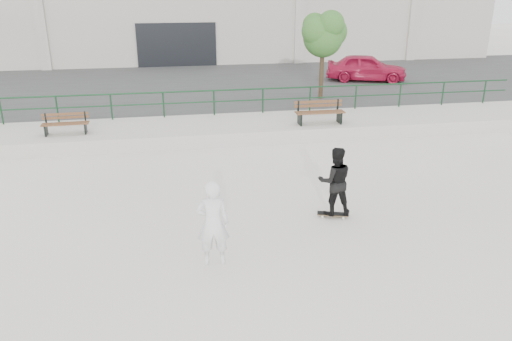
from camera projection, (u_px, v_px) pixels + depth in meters
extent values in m
plane|color=#B8B3A8|center=(220.00, 268.00, 10.26)|extent=(120.00, 120.00, 0.00)
cube|color=#B4B1A4|center=(192.00, 131.00, 18.92)|extent=(30.00, 3.00, 0.50)
cube|color=#383838|center=(182.00, 88.00, 26.75)|extent=(60.00, 14.00, 0.50)
cylinder|color=#163D21|center=(188.00, 91.00, 19.68)|extent=(28.00, 0.06, 0.06)
cylinder|color=#163D21|center=(189.00, 103.00, 19.84)|extent=(28.00, 0.05, 0.05)
cylinder|color=#163D21|center=(1.00, 111.00, 18.68)|extent=(0.06, 0.06, 1.00)
cylinder|color=#163D21|center=(57.00, 109.00, 19.01)|extent=(0.06, 0.06, 1.00)
cylinder|color=#163D21|center=(111.00, 107.00, 19.35)|extent=(0.06, 0.06, 1.00)
cylinder|color=#163D21|center=(164.00, 105.00, 19.69)|extent=(0.06, 0.06, 1.00)
cylinder|color=#163D21|center=(214.00, 103.00, 20.02)|extent=(0.06, 0.06, 1.00)
cylinder|color=#163D21|center=(263.00, 101.00, 20.36)|extent=(0.06, 0.06, 1.00)
cylinder|color=#163D21|center=(310.00, 99.00, 20.70)|extent=(0.06, 0.06, 1.00)
cylinder|color=#163D21|center=(356.00, 97.00, 21.03)|extent=(0.06, 0.06, 1.00)
cylinder|color=#163D21|center=(400.00, 95.00, 21.37)|extent=(0.06, 0.06, 1.00)
cylinder|color=#163D21|center=(443.00, 94.00, 21.71)|extent=(0.06, 0.06, 1.00)
cylinder|color=#163D21|center=(484.00, 92.00, 22.04)|extent=(0.06, 0.06, 1.00)
cube|color=beige|center=(172.00, 4.00, 38.33)|extent=(44.00, 16.00, 8.00)
cube|color=black|center=(177.00, 49.00, 31.75)|extent=(5.00, 0.15, 3.20)
cube|color=beige|center=(41.00, 26.00, 29.84)|extent=(0.60, 0.25, 6.20)
cube|color=beige|center=(299.00, 23.00, 32.53)|extent=(0.60, 0.25, 6.20)
cube|color=beige|center=(413.00, 21.00, 33.87)|extent=(0.60, 0.25, 6.20)
cube|color=#55351D|center=(65.00, 125.00, 17.34)|extent=(1.60, 0.16, 0.04)
cube|color=#55351D|center=(65.00, 124.00, 17.49)|extent=(1.60, 0.16, 0.04)
cube|color=#55351D|center=(66.00, 123.00, 17.64)|extent=(1.60, 0.16, 0.04)
cube|color=#55351D|center=(66.00, 117.00, 17.64)|extent=(1.59, 0.09, 0.09)
cube|color=#55351D|center=(65.00, 114.00, 17.60)|extent=(1.59, 0.09, 0.09)
cube|color=black|center=(46.00, 130.00, 17.43)|extent=(0.07, 0.44, 0.37)
cube|color=black|center=(46.00, 118.00, 17.51)|extent=(0.05, 0.05, 0.37)
cube|color=black|center=(86.00, 128.00, 17.69)|extent=(0.07, 0.44, 0.37)
cube|color=black|center=(85.00, 116.00, 17.77)|extent=(0.05, 0.05, 0.37)
cube|color=#55351D|center=(321.00, 113.00, 18.61)|extent=(1.87, 0.14, 0.04)
cube|color=#55351D|center=(320.00, 112.00, 18.79)|extent=(1.87, 0.14, 0.04)
cube|color=#55351D|center=(319.00, 111.00, 18.96)|extent=(1.87, 0.14, 0.04)
cube|color=#55351D|center=(318.00, 105.00, 18.97)|extent=(1.87, 0.06, 0.10)
cube|color=#55351D|center=(318.00, 102.00, 18.92)|extent=(1.87, 0.06, 0.10)
cube|color=black|center=(300.00, 119.00, 18.74)|extent=(0.07, 0.52, 0.44)
cube|color=black|center=(298.00, 106.00, 18.84)|extent=(0.06, 0.05, 0.44)
cube|color=black|center=(339.00, 117.00, 18.99)|extent=(0.07, 0.52, 0.44)
cube|color=black|center=(338.00, 105.00, 19.09)|extent=(0.06, 0.05, 0.44)
cylinder|color=#493824|center=(321.00, 73.00, 22.70)|extent=(0.20, 0.20, 2.36)
sphere|color=#2F521E|center=(323.00, 37.00, 22.15)|extent=(1.77, 1.77, 1.77)
sphere|color=#2F521E|center=(332.00, 32.00, 22.43)|extent=(1.38, 1.38, 1.38)
sphere|color=#2F521E|center=(316.00, 31.00, 21.79)|extent=(1.28, 1.28, 1.28)
sphere|color=#2F521E|center=(331.00, 24.00, 21.61)|extent=(1.18, 1.18, 1.18)
sphere|color=#2F521E|center=(315.00, 25.00, 22.29)|extent=(1.08, 1.08, 1.08)
imported|color=#B0153A|center=(366.00, 68.00, 27.05)|extent=(4.58, 3.07, 1.45)
cube|color=black|center=(333.00, 214.00, 12.49)|extent=(0.80, 0.43, 0.02)
cube|color=brown|center=(333.00, 214.00, 12.50)|extent=(0.80, 0.43, 0.01)
cube|color=#9A9A9F|center=(322.00, 214.00, 12.54)|extent=(0.11, 0.17, 0.03)
cube|color=#9A9A9F|center=(343.00, 216.00, 12.47)|extent=(0.11, 0.17, 0.03)
cylinder|color=#EDE5C6|center=(322.00, 217.00, 12.46)|extent=(0.06, 0.04, 0.06)
cylinder|color=#EDE5C6|center=(322.00, 213.00, 12.63)|extent=(0.06, 0.04, 0.06)
cylinder|color=#EDE5C6|center=(343.00, 218.00, 12.39)|extent=(0.06, 0.04, 0.06)
cylinder|color=#EDE5C6|center=(343.00, 215.00, 12.57)|extent=(0.06, 0.04, 0.06)
imported|color=black|center=(335.00, 181.00, 12.18)|extent=(0.91, 0.75, 1.73)
imported|color=white|center=(213.00, 223.00, 10.11)|extent=(0.71, 0.49, 1.86)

